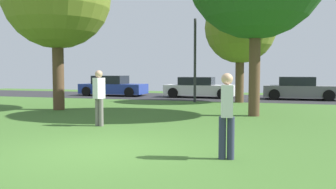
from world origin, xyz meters
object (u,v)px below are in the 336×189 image
object	(u,v)px
parked_car_grey	(299,89)
street_lamp_post	(195,61)
parked_car_blue	(113,87)
maple_tree_far	(240,28)
person_thrower	(99,95)
parked_car_white	(199,88)
person_bystander	(227,112)

from	to	relation	value
parked_car_grey	street_lamp_post	size ratio (longest dim) A/B	0.93
parked_car_blue	parked_car_grey	xyz separation A→B (m)	(12.12, 0.24, -0.01)
maple_tree_far	person_thrower	size ratio (longest dim) A/B	3.45
person_thrower	parked_car_grey	world-z (taller)	person_thrower
person_thrower	parked_car_white	size ratio (longest dim) A/B	0.38
maple_tree_far	parked_car_white	size ratio (longest dim) A/B	1.32
maple_tree_far	street_lamp_post	bearing A→B (deg)	-165.66
parked_car_blue	person_bystander	bearing A→B (deg)	-57.38
parked_car_white	parked_car_blue	bearing A→B (deg)	-178.68
parked_car_grey	person_bystander	bearing A→B (deg)	-97.74
maple_tree_far	parked_car_blue	distance (m)	9.93
person_bystander	parked_car_white	xyz separation A→B (m)	(-3.91, 15.72, -0.30)
parked_car_blue	parked_car_grey	size ratio (longest dim) A/B	1.07
maple_tree_far	parked_car_white	bearing A→B (deg)	133.83
street_lamp_post	person_thrower	bearing A→B (deg)	-95.76
parked_car_grey	parked_car_white	bearing A→B (deg)	-179.09
person_thrower	parked_car_blue	size ratio (longest dim) A/B	0.38
person_bystander	parked_car_white	distance (m)	16.20
maple_tree_far	person_bystander	bearing A→B (deg)	-85.24
parked_car_white	street_lamp_post	bearing A→B (deg)	-81.73
parked_car_grey	parked_car_blue	bearing A→B (deg)	-178.89
maple_tree_far	parked_car_blue	bearing A→B (deg)	162.39
street_lamp_post	person_bystander	bearing A→B (deg)	-74.41
person_bystander	street_lamp_post	world-z (taller)	street_lamp_post
person_bystander	parked_car_grey	bearing A→B (deg)	-17.31
parked_car_white	parked_car_grey	distance (m)	6.06
parked_car_white	maple_tree_far	bearing A→B (deg)	-46.17
maple_tree_far	parked_car_blue	xyz separation A→B (m)	(-8.91, 2.83, -3.35)
maple_tree_far	person_thrower	world-z (taller)	maple_tree_far
parked_car_grey	street_lamp_post	distance (m)	6.84
parked_car_white	parked_car_grey	bearing A→B (deg)	0.91
person_thrower	person_bystander	size ratio (longest dim) A/B	1.04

